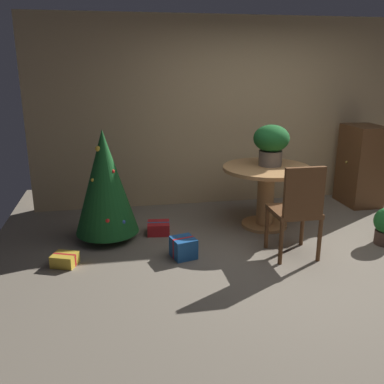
{
  "coord_description": "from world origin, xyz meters",
  "views": [
    {
      "loc": [
        -1.86,
        -3.68,
        1.96
      ],
      "look_at": [
        -1.06,
        0.63,
        0.64
      ],
      "focal_mm": 39.61,
      "sensor_mm": 36.0,
      "label": 1
    }
  ],
  "objects_px": {
    "round_dining_table": "(266,186)",
    "flower_vase": "(271,142)",
    "holiday_tree": "(105,182)",
    "gift_box_red": "(159,228)",
    "gift_box_gold": "(65,260)",
    "wooden_chair_near": "(298,207)",
    "wooden_cabinet": "(361,165)",
    "gift_box_blue": "(183,248)"
  },
  "relations": [
    {
      "from": "wooden_cabinet",
      "to": "flower_vase",
      "type": "bearing_deg",
      "value": -160.79
    },
    {
      "from": "round_dining_table",
      "to": "gift_box_red",
      "type": "height_order",
      "value": "round_dining_table"
    },
    {
      "from": "round_dining_table",
      "to": "wooden_cabinet",
      "type": "distance_m",
      "value": 1.77
    },
    {
      "from": "flower_vase",
      "to": "gift_box_gold",
      "type": "bearing_deg",
      "value": -162.99
    },
    {
      "from": "round_dining_table",
      "to": "holiday_tree",
      "type": "height_order",
      "value": "holiday_tree"
    },
    {
      "from": "holiday_tree",
      "to": "gift_box_gold",
      "type": "relative_size",
      "value": 4.42
    },
    {
      "from": "flower_vase",
      "to": "gift_box_red",
      "type": "relative_size",
      "value": 1.73
    },
    {
      "from": "flower_vase",
      "to": "gift_box_red",
      "type": "bearing_deg",
      "value": -177.07
    },
    {
      "from": "round_dining_table",
      "to": "gift_box_blue",
      "type": "distance_m",
      "value": 1.42
    },
    {
      "from": "flower_vase",
      "to": "holiday_tree",
      "type": "height_order",
      "value": "holiday_tree"
    },
    {
      "from": "wooden_chair_near",
      "to": "gift_box_red",
      "type": "distance_m",
      "value": 1.7
    },
    {
      "from": "gift_box_gold",
      "to": "gift_box_red",
      "type": "height_order",
      "value": "gift_box_red"
    },
    {
      "from": "round_dining_table",
      "to": "flower_vase",
      "type": "bearing_deg",
      "value": 46.33
    },
    {
      "from": "gift_box_red",
      "to": "wooden_chair_near",
      "type": "bearing_deg",
      "value": -34.46
    },
    {
      "from": "holiday_tree",
      "to": "gift_box_red",
      "type": "bearing_deg",
      "value": 4.49
    },
    {
      "from": "holiday_tree",
      "to": "gift_box_gold",
      "type": "distance_m",
      "value": 0.98
    },
    {
      "from": "wooden_chair_near",
      "to": "holiday_tree",
      "type": "bearing_deg",
      "value": 155.77
    },
    {
      "from": "round_dining_table",
      "to": "wooden_chair_near",
      "type": "xyz_separation_m",
      "value": [
        0.0,
        -0.93,
        0.03
      ]
    },
    {
      "from": "gift_box_gold",
      "to": "gift_box_blue",
      "type": "relative_size",
      "value": 0.99
    },
    {
      "from": "gift_box_red",
      "to": "gift_box_blue",
      "type": "relative_size",
      "value": 0.98
    },
    {
      "from": "gift_box_gold",
      "to": "wooden_cabinet",
      "type": "xyz_separation_m",
      "value": [
        4.03,
        1.3,
        0.51
      ]
    },
    {
      "from": "flower_vase",
      "to": "wooden_chair_near",
      "type": "height_order",
      "value": "flower_vase"
    },
    {
      "from": "flower_vase",
      "to": "wooden_chair_near",
      "type": "xyz_separation_m",
      "value": [
        -0.06,
        -0.99,
        -0.5
      ]
    },
    {
      "from": "wooden_cabinet",
      "to": "holiday_tree",
      "type": "bearing_deg",
      "value": -169.37
    },
    {
      "from": "round_dining_table",
      "to": "wooden_chair_near",
      "type": "bearing_deg",
      "value": -90.0
    },
    {
      "from": "gift_box_gold",
      "to": "gift_box_blue",
      "type": "xyz_separation_m",
      "value": [
        1.22,
        -0.03,
        0.05
      ]
    },
    {
      "from": "gift_box_gold",
      "to": "wooden_cabinet",
      "type": "relative_size",
      "value": 0.25
    },
    {
      "from": "gift_box_blue",
      "to": "gift_box_red",
      "type": "bearing_deg",
      "value": 105.06
    },
    {
      "from": "gift_box_gold",
      "to": "gift_box_red",
      "type": "bearing_deg",
      "value": 33.17
    },
    {
      "from": "gift_box_red",
      "to": "gift_box_gold",
      "type": "bearing_deg",
      "value": -146.83
    },
    {
      "from": "gift_box_red",
      "to": "wooden_cabinet",
      "type": "relative_size",
      "value": 0.25
    },
    {
      "from": "gift_box_blue",
      "to": "wooden_cabinet",
      "type": "relative_size",
      "value": 0.26
    },
    {
      "from": "flower_vase",
      "to": "gift_box_gold",
      "type": "relative_size",
      "value": 1.71
    },
    {
      "from": "holiday_tree",
      "to": "gift_box_red",
      "type": "height_order",
      "value": "holiday_tree"
    },
    {
      "from": "gift_box_gold",
      "to": "gift_box_blue",
      "type": "distance_m",
      "value": 1.22
    },
    {
      "from": "round_dining_table",
      "to": "gift_box_red",
      "type": "xyz_separation_m",
      "value": [
        -1.34,
        -0.01,
        -0.46
      ]
    },
    {
      "from": "holiday_tree",
      "to": "gift_box_gold",
      "type": "bearing_deg",
      "value": -124.48
    },
    {
      "from": "gift_box_blue",
      "to": "wooden_cabinet",
      "type": "xyz_separation_m",
      "value": [
        2.81,
        1.33,
        0.46
      ]
    },
    {
      "from": "wooden_cabinet",
      "to": "gift_box_red",
      "type": "bearing_deg",
      "value": -168.17
    },
    {
      "from": "gift_box_gold",
      "to": "gift_box_red",
      "type": "xyz_separation_m",
      "value": [
        1.03,
        0.67,
        0.01
      ]
    },
    {
      "from": "round_dining_table",
      "to": "gift_box_blue",
      "type": "height_order",
      "value": "round_dining_table"
    },
    {
      "from": "wooden_chair_near",
      "to": "wooden_cabinet",
      "type": "relative_size",
      "value": 0.88
    }
  ]
}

